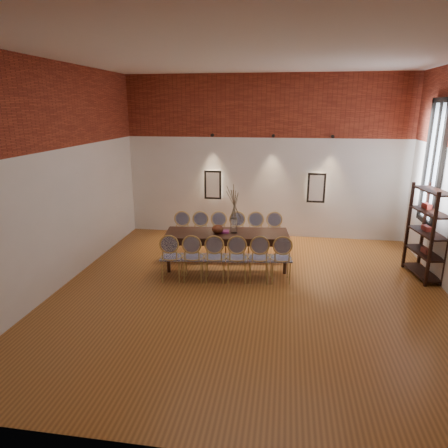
# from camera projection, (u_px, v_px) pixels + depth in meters

# --- Properties ---
(floor) EXTENTS (7.00, 7.00, 0.02)m
(floor) POSITION_uv_depth(u_px,v_px,m) (250.00, 294.00, 7.16)
(floor) COLOR #9C5E28
(floor) RESTS_ON ground
(ceiling) EXTENTS (7.00, 7.00, 0.02)m
(ceiling) POSITION_uv_depth(u_px,v_px,m) (255.00, 53.00, 6.03)
(ceiling) COLOR silver
(ceiling) RESTS_ON ground
(wall_back) EXTENTS (7.00, 0.10, 4.00)m
(wall_back) POSITION_uv_depth(u_px,v_px,m) (265.00, 158.00, 9.96)
(wall_back) COLOR silver
(wall_back) RESTS_ON ground
(wall_front) EXTENTS (7.00, 0.10, 4.00)m
(wall_front) POSITION_uv_depth(u_px,v_px,m) (215.00, 264.00, 3.23)
(wall_front) COLOR silver
(wall_front) RESTS_ON ground
(wall_left) EXTENTS (0.10, 7.00, 4.00)m
(wall_left) POSITION_uv_depth(u_px,v_px,m) (54.00, 178.00, 7.12)
(wall_left) COLOR silver
(wall_left) RESTS_ON ground
(brick_band_back) EXTENTS (7.00, 0.02, 1.50)m
(brick_band_back) POSITION_uv_depth(u_px,v_px,m) (266.00, 106.00, 9.54)
(brick_band_back) COLOR maroon
(brick_band_back) RESTS_ON ground
(brick_band_front) EXTENTS (7.00, 0.02, 1.50)m
(brick_band_front) POSITION_uv_depth(u_px,v_px,m) (216.00, 103.00, 2.94)
(brick_band_front) COLOR maroon
(brick_band_front) RESTS_ON ground
(brick_band_left) EXTENTS (0.02, 7.00, 1.50)m
(brick_band_left) POSITION_uv_depth(u_px,v_px,m) (49.00, 105.00, 6.76)
(brick_band_left) COLOR maroon
(brick_band_left) RESTS_ON ground
(niche_left) EXTENTS (0.36, 0.06, 0.66)m
(niche_left) POSITION_uv_depth(u_px,v_px,m) (213.00, 185.00, 10.26)
(niche_left) COLOR #FFEAC6
(niche_left) RESTS_ON wall_back
(niche_right) EXTENTS (0.36, 0.06, 0.66)m
(niche_right) POSITION_uv_depth(u_px,v_px,m) (316.00, 188.00, 9.87)
(niche_right) COLOR #FFEAC6
(niche_right) RESTS_ON wall_back
(spot_fixture_left) EXTENTS (0.08, 0.10, 0.08)m
(spot_fixture_left) POSITION_uv_depth(u_px,v_px,m) (212.00, 135.00, 9.88)
(spot_fixture_left) COLOR black
(spot_fixture_left) RESTS_ON wall_back
(spot_fixture_mid) EXTENTS (0.08, 0.10, 0.08)m
(spot_fixture_mid) POSITION_uv_depth(u_px,v_px,m) (273.00, 136.00, 9.65)
(spot_fixture_mid) COLOR black
(spot_fixture_mid) RESTS_ON wall_back
(spot_fixture_right) EXTENTS (0.08, 0.10, 0.08)m
(spot_fixture_right) POSITION_uv_depth(u_px,v_px,m) (333.00, 136.00, 9.45)
(spot_fixture_right) COLOR black
(spot_fixture_right) RESTS_ON wall_back
(window_glass) EXTENTS (0.02, 0.78, 2.38)m
(window_glass) POSITION_uv_depth(u_px,v_px,m) (435.00, 163.00, 7.94)
(window_glass) COLOR silver
(window_glass) RESTS_ON wall_right
(window_frame) EXTENTS (0.08, 0.90, 2.50)m
(window_frame) POSITION_uv_depth(u_px,v_px,m) (433.00, 163.00, 7.94)
(window_frame) COLOR black
(window_frame) RESTS_ON wall_right
(window_mullion) EXTENTS (0.06, 0.06, 2.40)m
(window_mullion) POSITION_uv_depth(u_px,v_px,m) (433.00, 163.00, 7.94)
(window_mullion) COLOR black
(window_mullion) RESTS_ON wall_right
(dining_table) EXTENTS (2.58, 1.09, 0.75)m
(dining_table) POSITION_uv_depth(u_px,v_px,m) (227.00, 250.00, 8.27)
(dining_table) COLOR #35190E
(dining_table) RESTS_ON floor
(chair_near_a) EXTENTS (0.49, 0.49, 0.94)m
(chair_near_a) POSITION_uv_depth(u_px,v_px,m) (172.00, 257.00, 7.62)
(chair_near_a) COLOR tan
(chair_near_a) RESTS_ON floor
(chair_near_b) EXTENTS (0.49, 0.49, 0.94)m
(chair_near_b) POSITION_uv_depth(u_px,v_px,m) (193.00, 257.00, 7.61)
(chair_near_b) COLOR tan
(chair_near_b) RESTS_ON floor
(chair_near_c) EXTENTS (0.49, 0.49, 0.94)m
(chair_near_c) POSITION_uv_depth(u_px,v_px,m) (215.00, 257.00, 7.60)
(chair_near_c) COLOR tan
(chair_near_c) RESTS_ON floor
(chair_near_d) EXTENTS (0.49, 0.49, 0.94)m
(chair_near_d) POSITION_uv_depth(u_px,v_px,m) (237.00, 258.00, 7.58)
(chair_near_d) COLOR tan
(chair_near_d) RESTS_ON floor
(chair_near_e) EXTENTS (0.49, 0.49, 0.94)m
(chair_near_e) POSITION_uv_depth(u_px,v_px,m) (259.00, 258.00, 7.57)
(chair_near_e) COLOR tan
(chair_near_e) RESTS_ON floor
(chair_near_f) EXTENTS (0.49, 0.49, 0.94)m
(chair_near_f) POSITION_uv_depth(u_px,v_px,m) (281.00, 258.00, 7.55)
(chair_near_f) COLOR tan
(chair_near_f) RESTS_ON floor
(chair_far_a) EXTENTS (0.49, 0.49, 0.94)m
(chair_far_a) POSITION_uv_depth(u_px,v_px,m) (181.00, 235.00, 8.93)
(chair_far_a) COLOR tan
(chair_far_a) RESTS_ON floor
(chair_far_b) EXTENTS (0.49, 0.49, 0.94)m
(chair_far_b) POSITION_uv_depth(u_px,v_px,m) (200.00, 235.00, 8.92)
(chair_far_b) COLOR tan
(chair_far_b) RESTS_ON floor
(chair_far_c) EXTENTS (0.49, 0.49, 0.94)m
(chair_far_c) POSITION_uv_depth(u_px,v_px,m) (219.00, 235.00, 8.90)
(chair_far_c) COLOR tan
(chair_far_c) RESTS_ON floor
(chair_far_d) EXTENTS (0.49, 0.49, 0.94)m
(chair_far_d) POSITION_uv_depth(u_px,v_px,m) (237.00, 235.00, 8.89)
(chair_far_d) COLOR tan
(chair_far_d) RESTS_ON floor
(chair_far_e) EXTENTS (0.49, 0.49, 0.94)m
(chair_far_e) POSITION_uv_depth(u_px,v_px,m) (256.00, 236.00, 8.87)
(chair_far_e) COLOR tan
(chair_far_e) RESTS_ON floor
(chair_far_f) EXTENTS (0.49, 0.49, 0.94)m
(chair_far_f) POSITION_uv_depth(u_px,v_px,m) (275.00, 236.00, 8.86)
(chair_far_f) COLOR tan
(chair_far_f) RESTS_ON floor
(vase) EXTENTS (0.14, 0.14, 0.30)m
(vase) POSITION_uv_depth(u_px,v_px,m) (234.00, 226.00, 8.12)
(vase) COLOR silver
(vase) RESTS_ON dining_table
(dried_branches) EXTENTS (0.50, 0.50, 0.70)m
(dried_branches) POSITION_uv_depth(u_px,v_px,m) (234.00, 204.00, 7.99)
(dried_branches) COLOR brown
(dried_branches) RESTS_ON vase
(bowl) EXTENTS (0.24, 0.24, 0.18)m
(bowl) POSITION_uv_depth(u_px,v_px,m) (218.00, 229.00, 8.10)
(bowl) COLOR #5A2713
(bowl) RESTS_ON dining_table
(book) EXTENTS (0.28, 0.21, 0.03)m
(book) POSITION_uv_depth(u_px,v_px,m) (223.00, 232.00, 8.18)
(book) COLOR #962B74
(book) RESTS_ON dining_table
(shelving_rack) EXTENTS (0.54, 1.05, 1.80)m
(shelving_rack) POSITION_uv_depth(u_px,v_px,m) (428.00, 233.00, 7.66)
(shelving_rack) COLOR black
(shelving_rack) RESTS_ON floor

